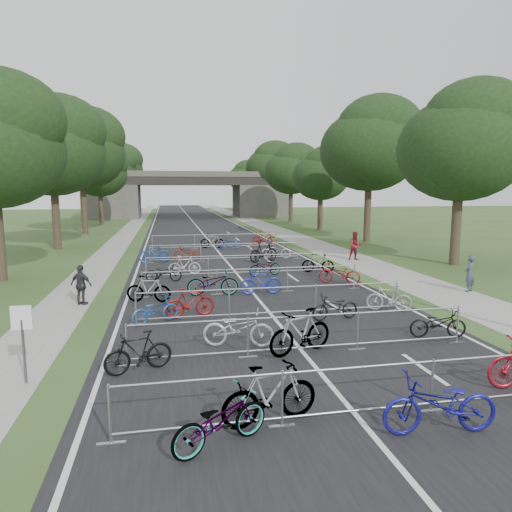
{
  "coord_description": "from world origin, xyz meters",
  "views": [
    {
      "loc": [
        -3.55,
        -7.73,
        4.4
      ],
      "look_at": [
        0.79,
        14.31,
        1.1
      ],
      "focal_mm": 32.0,
      "sensor_mm": 36.0,
      "label": 1
    }
  ],
  "objects": [
    {
      "name": "barrier_row_2",
      "position": [
        0.0,
        7.2,
        0.55
      ],
      "size": [
        9.7,
        0.08,
        1.1
      ],
      "color": "#9DA0A5",
      "rests_on": "ground"
    },
    {
      "name": "tree_right_0",
      "position": [
        13.11,
        15.93,
        6.92
      ],
      "size": [
        7.17,
        7.17,
        10.93
      ],
      "color": "#33261C",
      "rests_on": "ground"
    },
    {
      "name": "bike_15",
      "position": [
        4.3,
        12.01,
        0.51
      ],
      "size": [
        2.01,
        1.52,
        1.01
      ],
      "primitive_type": "imported",
      "rotation": [
        0.0,
        0.0,
        4.21
      ],
      "color": "maroon",
      "rests_on": "ground"
    },
    {
      "name": "tree_left_6",
      "position": [
        -11.39,
        87.93,
        6.49
      ],
      "size": [
        6.72,
        6.72,
        10.25
      ],
      "color": "#33261C",
      "rests_on": "ground"
    },
    {
      "name": "bike_10",
      "position": [
        1.98,
        6.45,
        0.45
      ],
      "size": [
        1.76,
        0.82,
        0.89
      ],
      "primitive_type": "imported",
      "rotation": [
        0.0,
        0.0,
        4.85
      ],
      "color": "black",
      "rests_on": "ground"
    },
    {
      "name": "bike_7",
      "position": [
        4.3,
        4.1,
        0.44
      ],
      "size": [
        1.75,
        0.92,
        0.88
      ],
      "primitive_type": "imported",
      "rotation": [
        0.0,
        0.0,
        1.36
      ],
      "color": "black",
      "rests_on": "ground"
    },
    {
      "name": "bike_6",
      "position": [
        -0.09,
        3.62,
        0.61
      ],
      "size": [
        2.08,
        1.26,
        1.21
      ],
      "primitive_type": "imported",
      "rotation": [
        0.0,
        0.0,
        5.08
      ],
      "color": "#9DA0A5",
      "rests_on": "ground"
    },
    {
      "name": "bike_20",
      "position": [
        -4.3,
        20.08,
        0.57
      ],
      "size": [
        1.93,
        0.72,
        1.13
      ],
      "primitive_type": "imported",
      "rotation": [
        0.0,
        0.0,
        4.81
      ],
      "color": "#1B4199",
      "rests_on": "ground"
    },
    {
      "name": "barrier_row_1",
      "position": [
        0.0,
        3.6,
        0.55
      ],
      "size": [
        9.7,
        0.08,
        1.1
      ],
      "color": "#9DA0A5",
      "rests_on": "ground"
    },
    {
      "name": "barrier_row_3",
      "position": [
        0.0,
        11.0,
        0.55
      ],
      "size": [
        9.7,
        0.08,
        1.1
      ],
      "color": "#9DA0A5",
      "rests_on": "ground"
    },
    {
      "name": "tree_left_5",
      "position": [
        -11.39,
        75.93,
        8.12
      ],
      "size": [
        8.4,
        8.4,
        12.81
      ],
      "color": "#33261C",
      "rests_on": "ground"
    },
    {
      "name": "ground",
      "position": [
        0.0,
        0.0,
        0.0
      ],
      "size": [
        200.0,
        200.0,
        0.0
      ],
      "primitive_type": "plane",
      "color": "#354F22",
      "rests_on": "ground"
    },
    {
      "name": "barrier_row_0",
      "position": [
        0.0,
        0.0,
        0.55
      ],
      "size": [
        9.7,
        0.08,
        1.1
      ],
      "color": "#9DA0A5",
      "rests_on": "ground"
    },
    {
      "name": "barrier_row_5",
      "position": [
        0.0,
        20.0,
        0.55
      ],
      "size": [
        9.7,
        0.08,
        1.1
      ],
      "color": "#9DA0A5",
      "rests_on": "ground"
    },
    {
      "name": "lane_markings",
      "position": [
        0.0,
        50.0,
        0.0
      ],
      "size": [
        0.12,
        140.0,
        0.0
      ],
      "primitive_type": "cube",
      "color": "silver",
      "rests_on": "ground"
    },
    {
      "name": "bike_27",
      "position": [
        3.92,
        26.82,
        0.59
      ],
      "size": [
        2.01,
        1.38,
        1.19
      ],
      "primitive_type": "imported",
      "rotation": [
        0.0,
        0.0,
        1.11
      ],
      "color": "maroon",
      "rests_on": "ground"
    },
    {
      "name": "tree_right_6",
      "position": [
        13.11,
        87.93,
        6.92
      ],
      "size": [
        7.17,
        7.17,
        10.93
      ],
      "color": "#33261C",
      "rests_on": "ground"
    },
    {
      "name": "bike_8",
      "position": [
        -3.99,
        7.27,
        0.44
      ],
      "size": [
        1.75,
        1.31,
        0.88
      ],
      "primitive_type": "imported",
      "rotation": [
        0.0,
        0.0,
        2.06
      ],
      "color": "#1D4FA0",
      "rests_on": "ground"
    },
    {
      "name": "bike_18",
      "position": [
        1.33,
        14.66,
        0.46
      ],
      "size": [
        1.87,
        1.1,
        0.93
      ],
      "primitive_type": "imported",
      "rotation": [
        0.0,
        0.0,
        5.0
      ],
      "color": "#9DA0A5",
      "rests_on": "ground"
    },
    {
      "name": "bike_16",
      "position": [
        -3.74,
        14.15,
        0.45
      ],
      "size": [
        1.73,
        0.68,
        0.89
      ],
      "primitive_type": "imported",
      "rotation": [
        0.0,
        0.0,
        1.52
      ],
      "color": "black",
      "rests_on": "ground"
    },
    {
      "name": "bike_19",
      "position": [
        4.3,
        15.07,
        0.51
      ],
      "size": [
        1.76,
        1.02,
        1.02
      ],
      "primitive_type": "imported",
      "rotation": [
        0.0,
        0.0,
        1.23
      ],
      "color": "#9DA0A5",
      "rests_on": "ground"
    },
    {
      "name": "tree_right_4",
      "position": [
        13.11,
        63.93,
        7.9
      ],
      "size": [
        8.18,
        8.18,
        12.47
      ],
      "color": "#33261C",
      "rests_on": "ground"
    },
    {
      "name": "tree_left_4",
      "position": [
        -11.39,
        63.93,
        7.3
      ],
      "size": [
        7.56,
        7.56,
        11.53
      ],
      "color": "#33261C",
      "rests_on": "ground"
    },
    {
      "name": "overpass_bridge",
      "position": [
        0.0,
        65.0,
        3.53
      ],
      "size": [
        31.0,
        8.0,
        7.05
      ],
      "color": "#4A4742",
      "rests_on": "ground"
    },
    {
      "name": "bike_14",
      "position": [
        0.3,
        10.69,
        0.54
      ],
      "size": [
        1.78,
        0.51,
        1.07
      ],
      "primitive_type": "imported",
      "rotation": [
        0.0,
        0.0,
        4.71
      ],
      "color": "#1C2C9C",
      "rests_on": "ground"
    },
    {
      "name": "bike_23",
      "position": [
        3.25,
        20.23,
        0.5
      ],
      "size": [
        1.98,
        0.92,
        1.0
      ],
      "primitive_type": "imported",
      "rotation": [
        0.0,
        0.0,
        1.43
      ],
      "color": "#AEAEB6",
      "rests_on": "ground"
    },
    {
      "name": "bike_11",
      "position": [
        4.3,
        7.15,
        0.48
      ],
      "size": [
        1.66,
        1.05,
        0.97
      ],
      "primitive_type": "imported",
      "rotation": [
        0.0,
        0.0,
        4.31
      ],
      "color": "#9A9AA1",
      "rests_on": "ground"
    },
    {
      "name": "park_sign",
      "position": [
        -6.8,
        3.0,
        1.27
      ],
      "size": [
        0.45,
        0.06,
        1.83
      ],
      "color": "#4C4C51",
      "rests_on": "ground"
    },
    {
      "name": "bike_25",
      "position": [
        -0.2,
        26.36,
        0.54
      ],
      "size": [
        1.84,
        0.72,
        1.08
      ],
      "primitive_type": "imported",
      "rotation": [
        0.0,
        0.0,
        1.45
      ],
      "color": "#9DA0A5",
      "rests_on": "ground"
    },
    {
      "name": "bike_9",
      "position": [
        -2.83,
        7.75,
        0.52
      ],
      "size": [
        1.81,
        0.89,
        1.05
      ],
      "primitive_type": "imported",
      "rotation": [
        0.0,
        0.0,
        1.81
      ],
      "color": "maroon",
      "rests_on": "ground"
    },
    {
      "name": "pedestrian_a",
      "position": [
        9.2,
        9.41,
        0.8
      ],
      "size": [
        0.69,
        0.63,
        1.59
      ],
      "primitive_type": "imported",
      "rotation": [
        0.0,
        0.0,
        3.68
      ],
      "color": "#333D4C",
      "rests_on": "ground"
    },
    {
      "name": "bike_0",
      "position": [
        -2.74,
        -0.48,
        0.49
      ],
      "size": [
        1.98,
        1.42,
        0.99
      ],
      "primitive_type": "imported",
      "rotation": [
        0.0,
        0.0,
        2.03
      ],
      "color": "#9DA0A5",
      "rests_on": "ground"
    },
    {
      "name": "tree_right_1",
      "position": [
        13.11,
        27.93,
        7.9
      ],
      "size": [
        8.18,
        8.18,
        12.47
      ],
      "color": "#33261C",
      "rests_on": "ground"
    },
    {
      "name": "bike_26",
      "position": [
        1.07,
        25.56,
        0.44
      ],
      "size": [
        1.79,
        1.03,
        0.89
      ],
      "primitive_type": "imported",
      "rotation": [
        0.0,
        0.0,
        4.99
      ],
      "color": "navy",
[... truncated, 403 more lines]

